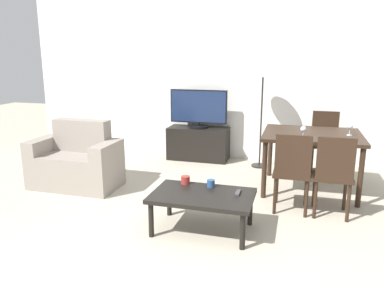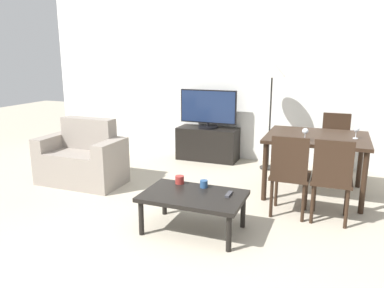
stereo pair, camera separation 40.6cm
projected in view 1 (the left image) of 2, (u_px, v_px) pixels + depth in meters
ground_plane at (155, 288)px, 2.77m from camera, size 18.00×18.00×0.00m
wall_back at (240, 76)px, 6.00m from camera, size 7.35×0.06×2.70m
armchair at (77, 163)px, 4.86m from camera, size 1.12×0.61×0.86m
tv_stand at (198, 143)px, 6.14m from camera, size 0.98×0.43×0.53m
tv at (198, 109)px, 6.01m from camera, size 0.93×0.32×0.61m
coffee_table at (202, 198)px, 3.60m from camera, size 0.97×0.62×0.38m
dining_table at (312, 140)px, 4.66m from camera, size 1.18×1.01×0.74m
dining_chair_near at (292, 169)px, 3.99m from camera, size 0.40×0.40×0.89m
dining_chair_far at (325, 139)px, 5.40m from camera, size 0.40×0.40×0.89m
dining_chair_near_right at (333, 172)px, 3.88m from camera, size 0.40×0.40×0.89m
floor_lamp at (263, 74)px, 5.46m from camera, size 0.38×0.38×1.60m
remote_primary at (238, 193)px, 3.59m from camera, size 0.04×0.15×0.02m
cup_white_near at (211, 183)px, 3.77m from camera, size 0.08×0.08×0.07m
cup_colored_far at (185, 180)px, 3.86m from camera, size 0.09×0.09×0.08m
wine_glass_left at (350, 127)px, 4.49m from camera, size 0.07×0.07×0.15m
wine_glass_center at (303, 130)px, 4.32m from camera, size 0.07×0.07×0.15m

